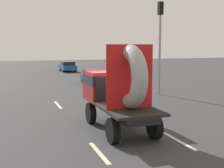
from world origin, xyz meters
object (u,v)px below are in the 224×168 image
(distant_sedan, at_px, (94,76))
(flatbed_truck, at_px, (116,88))
(oncoming_car, at_px, (68,66))
(traffic_light, at_px, (160,36))

(distant_sedan, bearing_deg, flatbed_truck, -102.15)
(flatbed_truck, relative_size, oncoming_car, 1.19)
(flatbed_truck, distance_m, oncoming_car, 29.21)
(flatbed_truck, height_order, oncoming_car, flatbed_truck)
(distant_sedan, distance_m, traffic_light, 8.74)
(traffic_light, xyz_separation_m, oncoming_car, (-2.63, 21.54, -3.53))
(distant_sedan, height_order, oncoming_car, oncoming_car)
(oncoming_car, bearing_deg, distant_sedan, -90.60)
(flatbed_truck, xyz_separation_m, traffic_light, (6.00, 7.45, 2.52))
(distant_sedan, xyz_separation_m, oncoming_car, (0.15, 14.04, 0.00))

